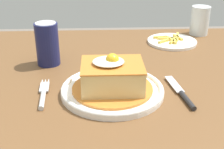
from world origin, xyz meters
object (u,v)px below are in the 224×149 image
at_px(soda_can, 47,44).
at_px(drinking_glass, 200,22).
at_px(knife, 183,95).
at_px(side_plate_fries, 172,41).
at_px(fork, 43,96).
at_px(main_plate, 112,90).

bearing_deg(soda_can, drinking_glass, 26.36).
bearing_deg(knife, drinking_glass, 69.19).
xyz_separation_m(knife, side_plate_fries, (0.06, 0.38, -0.00)).
xyz_separation_m(knife, drinking_glass, (0.18, 0.48, 0.04)).
height_order(drinking_glass, side_plate_fries, drinking_glass).
distance_m(soda_can, side_plate_fries, 0.44).
relative_size(fork, knife, 0.86).
bearing_deg(side_plate_fries, main_plate, -122.37).
relative_size(knife, drinking_glass, 1.58).
height_order(main_plate, fork, main_plate).
bearing_deg(drinking_glass, knife, -110.81).
distance_m(main_plate, fork, 0.16).
distance_m(fork, soda_can, 0.21).
relative_size(drinking_glass, side_plate_fries, 0.62).
xyz_separation_m(knife, soda_can, (-0.34, 0.22, 0.06)).
height_order(fork, drinking_glass, drinking_glass).
distance_m(main_plate, side_plate_fries, 0.42).
relative_size(soda_can, drinking_glass, 1.18).
height_order(main_plate, drinking_glass, drinking_glass).
relative_size(soda_can, side_plate_fries, 0.73).
height_order(fork, side_plate_fries, side_plate_fries).
bearing_deg(soda_can, fork, -85.98).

